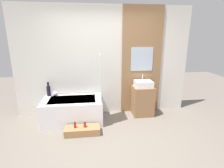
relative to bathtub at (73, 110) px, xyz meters
The scene contains 12 objects.
ground_plane 1.40m from the bathtub, 56.52° to the right, with size 12.00×12.00×0.00m, color slate.
wall_tiled_back 1.35m from the bathtub, 29.93° to the left, with size 4.20×0.06×2.60m, color silver.
wall_wood_accent 2.01m from the bathtub, 12.89° to the left, with size 0.98×0.04×2.60m.
bathtub is the anchor object (origin of this frame).
glass_shower_screen 1.00m from the bathtub, 11.86° to the right, with size 0.01×0.47×1.01m, color silver.
wooden_step_bench 0.65m from the bathtub, 68.71° to the right, with size 0.70×0.29×0.14m, color #997047.
vanity_cabinet 1.69m from the bathtub, ahead, with size 0.49×0.43×0.73m, color #8E6642.
sink 1.77m from the bathtub, ahead, with size 0.41×0.35×0.29m.
vase_tall_dark 0.75m from the bathtub, 152.58° to the left, with size 0.09×0.09×0.33m.
vase_round_light 0.60m from the bathtub, 146.28° to the left, with size 0.12×0.12×0.12m, color white.
bottle_soap_primary 0.59m from the bathtub, 81.72° to the right, with size 0.05×0.05×0.13m.
bottle_soap_secondary 0.64m from the bathtub, 64.30° to the right, with size 0.05×0.05×0.11m.
Camera 1 is at (-0.34, -2.62, 1.92)m, focal length 28.00 mm.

